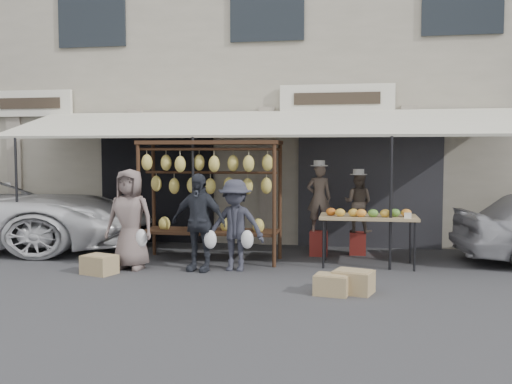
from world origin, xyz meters
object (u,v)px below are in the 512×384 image
at_px(banana_rack, 210,177).
at_px(customer_right, 235,225).
at_px(customer_left, 130,219).
at_px(vendor_right, 358,203).
at_px(customer_mid, 198,222).
at_px(crate_far, 99,265).
at_px(vendor_left, 319,198).
at_px(produce_table, 368,217).
at_px(crate_near_a, 332,285).
at_px(crate_near_b, 353,282).

xyz_separation_m(banana_rack, customer_right, (0.63, -0.75, -0.78)).
distance_m(customer_left, customer_right, 1.83).
distance_m(vendor_right, customer_right, 2.83).
height_order(banana_rack, customer_mid, banana_rack).
relative_size(customer_right, crate_far, 2.99).
xyz_separation_m(vendor_left, crate_far, (-3.50, -2.33, -0.98)).
bearing_deg(produce_table, crate_near_a, -104.37).
bearing_deg(crate_far, vendor_right, 31.10).
bearing_deg(customer_mid, produce_table, 27.01).
bearing_deg(crate_near_a, customer_left, 160.68).
bearing_deg(crate_near_b, vendor_left, 102.93).
height_order(customer_right, crate_near_b, customer_right).
distance_m(crate_near_a, crate_far, 3.94).
distance_m(crate_near_a, crate_near_b, 0.34).
height_order(banana_rack, vendor_right, banana_rack).
relative_size(produce_table, crate_far, 3.25).
xyz_separation_m(crate_near_b, crate_far, (-4.17, 0.59, -0.00)).
xyz_separation_m(customer_left, customer_mid, (1.21, 0.05, -0.03)).
bearing_deg(banana_rack, customer_mid, -88.98).
distance_m(banana_rack, crate_far, 2.52).
xyz_separation_m(vendor_right, crate_near_a, (-0.39, -3.31, -0.89)).
relative_size(produce_table, vendor_right, 1.45).
relative_size(vendor_right, customer_left, 0.68).
bearing_deg(vendor_right, crate_far, 48.20).
height_order(customer_left, crate_near_b, customer_left).
relative_size(banana_rack, crate_near_b, 4.83).
relative_size(vendor_left, customer_mid, 0.79).
xyz_separation_m(customer_left, crate_near_a, (3.52, -1.23, -0.73)).
distance_m(produce_table, customer_right, 2.38).
relative_size(produce_table, customer_left, 0.98).
distance_m(vendor_left, customer_right, 2.16).
xyz_separation_m(customer_mid, crate_near_a, (2.31, -1.29, -0.69)).
distance_m(vendor_left, customer_left, 3.66).
height_order(produce_table, customer_left, customer_left).
bearing_deg(produce_table, crate_near_b, -97.10).
height_order(produce_table, crate_near_a, produce_table).
bearing_deg(banana_rack, vendor_right, 23.11).
bearing_deg(customer_left, vendor_left, 32.60).
distance_m(banana_rack, crate_near_b, 3.59).
height_order(vendor_right, customer_left, customer_left).
relative_size(customer_left, crate_far, 3.32).
bearing_deg(vendor_left, crate_near_a, 89.92).
relative_size(crate_near_a, crate_near_b, 0.88).
bearing_deg(customer_mid, crate_near_a, -19.10).
bearing_deg(customer_left, banana_rack, 39.86).
xyz_separation_m(vendor_left, crate_near_a, (0.37, -3.07, -0.99)).
xyz_separation_m(produce_table, crate_near_a, (-0.55, -2.16, -0.73)).
relative_size(banana_rack, customer_left, 1.50).
relative_size(banana_rack, produce_table, 1.53).
distance_m(produce_table, crate_far, 4.70).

